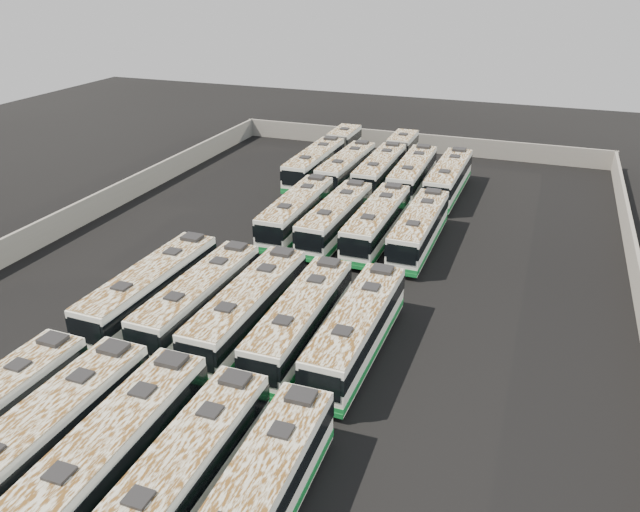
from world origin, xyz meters
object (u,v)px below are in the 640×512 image
(bus_front_center, at_px, (110,456))
(bus_midfront_far_left, at_px, (151,289))
(bus_back_far_left, at_px, (325,156))
(bus_midfront_far_right, at_px, (357,330))
(bus_midfront_left, at_px, (200,298))
(bus_back_right, at_px, (412,175))
(bus_front_far_right, at_px, (257,501))
(bus_midfront_right, at_px, (301,320))
(bus_midback_right, at_px, (377,223))
(bus_front_left, at_px, (45,437))
(bus_back_left, at_px, (346,168))
(bus_back_center, at_px, (388,162))
(bus_back_far_right, at_px, (448,178))
(bus_front_right, at_px, (181,478))
(bus_midback_left, at_px, (297,212))
(bus_midback_center, at_px, (336,218))
(bus_midfront_center, at_px, (248,308))
(bus_midback_far_right, at_px, (419,229))

(bus_front_center, bearing_deg, bus_midfront_far_left, 117.34)
(bus_back_far_left, bearing_deg, bus_midfront_far_right, -67.38)
(bus_midfront_left, xyz_separation_m, bus_back_right, (6.98, 29.61, 0.06))
(bus_front_far_right, bearing_deg, bus_back_far_left, 105.75)
(bus_midfront_right, distance_m, bus_midback_right, 16.38)
(bus_front_left, relative_size, bus_back_left, 1.03)
(bus_midfront_right, distance_m, bus_back_center, 33.45)
(bus_back_far_right, bearing_deg, bus_back_center, 155.42)
(bus_front_left, relative_size, bus_back_right, 1.00)
(bus_midfront_far_left, height_order, bus_midfront_right, bus_midfront_far_left)
(bus_front_right, xyz_separation_m, bus_back_far_right, (3.49, 43.25, 0.05))
(bus_midback_left, xyz_separation_m, bus_back_far_left, (-3.51, 16.75, 0.02))
(bus_front_far_right, distance_m, bus_midback_center, 30.32)
(bus_midfront_far_left, relative_size, bus_midfront_center, 1.00)
(bus_front_right, bearing_deg, bus_midfront_far_right, 75.86)
(bus_midfront_right, distance_m, bus_back_right, 29.88)
(bus_midback_center, bearing_deg, bus_back_center, 91.45)
(bus_front_center, bearing_deg, bus_back_far_left, 98.26)
(bus_front_far_right, height_order, bus_midfront_center, bus_midfront_center)
(bus_front_far_right, distance_m, bus_back_left, 44.41)
(bus_midfront_far_left, bearing_deg, bus_back_far_left, 91.24)
(bus_front_right, relative_size, bus_midfront_center, 0.97)
(bus_midback_center, bearing_deg, bus_back_left, 105.88)
(bus_front_left, distance_m, bus_back_right, 43.78)
(bus_midfront_right, distance_m, bus_back_far_right, 30.14)
(bus_front_far_right, distance_m, bus_back_far_left, 48.51)
(bus_back_far_left, xyz_separation_m, bus_back_far_right, (14.06, -3.17, 0.02))
(bus_midback_center, bearing_deg, bus_front_left, -95.49)
(bus_midback_left, distance_m, bus_back_left, 13.47)
(bus_midfront_left, xyz_separation_m, bus_midfront_far_right, (10.47, -0.18, 0.03))
(bus_midback_right, relative_size, bus_back_far_left, 0.64)
(bus_midfront_right, height_order, bus_midback_far_right, bus_midfront_right)
(bus_front_center, distance_m, bus_midback_left, 29.90)
(bus_front_left, xyz_separation_m, bus_back_far_right, (10.46, 43.30, 0.01))
(bus_midback_far_right, xyz_separation_m, bus_back_left, (-10.54, 13.41, -0.00))
(bus_front_far_right, bearing_deg, bus_midback_right, 95.59)
(bus_midback_center, xyz_separation_m, bus_midback_right, (3.47, 0.20, 0.02))
(bus_midfront_center, distance_m, bus_back_right, 29.96)
(bus_midback_left, distance_m, bus_back_far_right, 17.20)
(bus_midfront_left, distance_m, bus_back_far_left, 33.02)
(bus_midback_center, distance_m, bus_back_far_right, 15.41)
(bus_midback_left, relative_size, bus_back_right, 0.98)
(bus_front_far_right, height_order, bus_midback_left, bus_midback_left)
(bus_midfront_far_left, bearing_deg, bus_midfront_right, 0.32)
(bus_midback_far_right, distance_m, bus_back_right, 13.94)
(bus_front_right, relative_size, bus_midback_right, 0.99)
(bus_back_far_left, relative_size, bus_back_right, 1.54)
(bus_midfront_center, relative_size, bus_midfront_right, 1.03)
(bus_back_far_left, distance_m, bus_back_left, 4.82)
(bus_midback_center, height_order, bus_back_right, bus_back_right)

